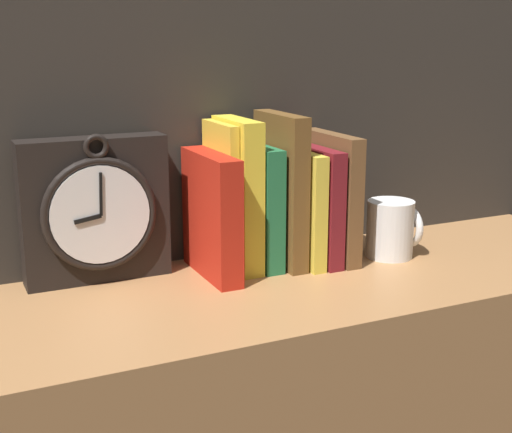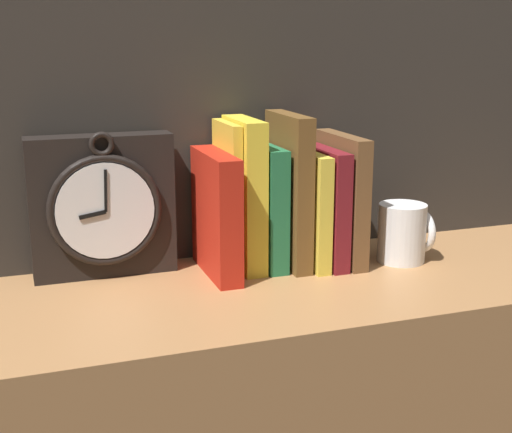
{
  "view_description": "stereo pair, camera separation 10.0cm",
  "coord_description": "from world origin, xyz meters",
  "px_view_note": "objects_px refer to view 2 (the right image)",
  "views": [
    {
      "loc": [
        -0.42,
        -0.88,
        1.25
      ],
      "look_at": [
        0.0,
        0.0,
        1.0
      ],
      "focal_mm": 50.0,
      "sensor_mm": 36.0,
      "label": 1
    },
    {
      "loc": [
        -0.32,
        -0.92,
        1.25
      ],
      "look_at": [
        0.0,
        0.0,
        1.0
      ],
      "focal_mm": 50.0,
      "sensor_mm": 36.0,
      "label": 2
    }
  ],
  "objects_px": {
    "book_slot5_yellow": "(307,208)",
    "mug": "(404,233)",
    "book_slot1_yellow": "(227,196)",
    "clock": "(103,206)",
    "book_slot6_maroon": "(323,205)",
    "book_slot7_brown": "(341,198)",
    "book_slot0_red": "(216,214)",
    "book_slot2_yellow": "(244,194)",
    "book_slot4_brown": "(289,190)",
    "book_slot3_green": "(266,206)"
  },
  "relations": [
    {
      "from": "book_slot5_yellow",
      "to": "mug",
      "type": "bearing_deg",
      "value": -16.64
    },
    {
      "from": "book_slot1_yellow",
      "to": "book_slot5_yellow",
      "type": "xyz_separation_m",
      "value": [
        0.13,
        -0.02,
        -0.02
      ]
    },
    {
      "from": "clock",
      "to": "book_slot5_yellow",
      "type": "xyz_separation_m",
      "value": [
        0.31,
        -0.04,
        -0.02
      ]
    },
    {
      "from": "book_slot6_maroon",
      "to": "book_slot7_brown",
      "type": "bearing_deg",
      "value": -2.36
    },
    {
      "from": "book_slot6_maroon",
      "to": "mug",
      "type": "xyz_separation_m",
      "value": [
        0.12,
        -0.04,
        -0.05
      ]
    },
    {
      "from": "book_slot0_red",
      "to": "book_slot2_yellow",
      "type": "bearing_deg",
      "value": 18.54
    },
    {
      "from": "book_slot0_red",
      "to": "book_slot4_brown",
      "type": "height_order",
      "value": "book_slot4_brown"
    },
    {
      "from": "mug",
      "to": "book_slot1_yellow",
      "type": "bearing_deg",
      "value": 167.05
    },
    {
      "from": "book_slot4_brown",
      "to": "book_slot5_yellow",
      "type": "bearing_deg",
      "value": -8.18
    },
    {
      "from": "book_slot3_green",
      "to": "book_slot4_brown",
      "type": "height_order",
      "value": "book_slot4_brown"
    },
    {
      "from": "book_slot2_yellow",
      "to": "book_slot5_yellow",
      "type": "bearing_deg",
      "value": -6.79
    },
    {
      "from": "book_slot3_green",
      "to": "book_slot6_maroon",
      "type": "distance_m",
      "value": 0.09
    },
    {
      "from": "book_slot7_brown",
      "to": "mug",
      "type": "bearing_deg",
      "value": -24.42
    },
    {
      "from": "book_slot6_maroon",
      "to": "mug",
      "type": "relative_size",
      "value": 1.96
    },
    {
      "from": "book_slot1_yellow",
      "to": "book_slot4_brown",
      "type": "height_order",
      "value": "book_slot4_brown"
    },
    {
      "from": "book_slot7_brown",
      "to": "mug",
      "type": "height_order",
      "value": "book_slot7_brown"
    },
    {
      "from": "book_slot6_maroon",
      "to": "book_slot1_yellow",
      "type": "bearing_deg",
      "value": 172.5
    },
    {
      "from": "clock",
      "to": "book_slot5_yellow",
      "type": "distance_m",
      "value": 0.32
    },
    {
      "from": "clock",
      "to": "mug",
      "type": "relative_size",
      "value": 2.36
    },
    {
      "from": "book_slot4_brown",
      "to": "book_slot7_brown",
      "type": "bearing_deg",
      "value": -4.72
    },
    {
      "from": "book_slot0_red",
      "to": "book_slot2_yellow",
      "type": "relative_size",
      "value": 0.8
    },
    {
      "from": "book_slot0_red",
      "to": "book_slot4_brown",
      "type": "xyz_separation_m",
      "value": [
        0.12,
        0.01,
        0.03
      ]
    },
    {
      "from": "book_slot5_yellow",
      "to": "mug",
      "type": "xyz_separation_m",
      "value": [
        0.15,
        -0.05,
        -0.04
      ]
    },
    {
      "from": "book_slot0_red",
      "to": "book_slot7_brown",
      "type": "relative_size",
      "value": 0.92
    },
    {
      "from": "book_slot0_red",
      "to": "book_slot1_yellow",
      "type": "relative_size",
      "value": 0.82
    },
    {
      "from": "book_slot4_brown",
      "to": "book_slot7_brown",
      "type": "xyz_separation_m",
      "value": [
        0.09,
        -0.01,
        -0.02
      ]
    },
    {
      "from": "book_slot2_yellow",
      "to": "book_slot4_brown",
      "type": "xyz_separation_m",
      "value": [
        0.07,
        -0.01,
        0.0
      ]
    },
    {
      "from": "book_slot1_yellow",
      "to": "book_slot0_red",
      "type": "bearing_deg",
      "value": -136.89
    },
    {
      "from": "book_slot1_yellow",
      "to": "mug",
      "type": "xyz_separation_m",
      "value": [
        0.28,
        -0.06,
        -0.07
      ]
    },
    {
      "from": "book_slot6_maroon",
      "to": "book_slot5_yellow",
      "type": "bearing_deg",
      "value": 176.43
    },
    {
      "from": "book_slot2_yellow",
      "to": "mug",
      "type": "bearing_deg",
      "value": -12.8
    },
    {
      "from": "book_slot3_green",
      "to": "book_slot5_yellow",
      "type": "xyz_separation_m",
      "value": [
        0.06,
        -0.01,
        -0.01
      ]
    },
    {
      "from": "book_slot2_yellow",
      "to": "book_slot7_brown",
      "type": "xyz_separation_m",
      "value": [
        0.16,
        -0.01,
        -0.01
      ]
    },
    {
      "from": "book_slot1_yellow",
      "to": "book_slot7_brown",
      "type": "bearing_deg",
      "value": -6.66
    },
    {
      "from": "clock",
      "to": "book_slot2_yellow",
      "type": "bearing_deg",
      "value": -8.73
    },
    {
      "from": "clock",
      "to": "book_slot3_green",
      "type": "bearing_deg",
      "value": -7.73
    },
    {
      "from": "book_slot3_green",
      "to": "mug",
      "type": "height_order",
      "value": "book_slot3_green"
    },
    {
      "from": "book_slot1_yellow",
      "to": "book_slot4_brown",
      "type": "xyz_separation_m",
      "value": [
        0.1,
        -0.01,
        0.01
      ]
    },
    {
      "from": "book_slot0_red",
      "to": "book_slot1_yellow",
      "type": "bearing_deg",
      "value": 43.11
    },
    {
      "from": "book_slot1_yellow",
      "to": "book_slot6_maroon",
      "type": "bearing_deg",
      "value": -7.5
    },
    {
      "from": "book_slot6_maroon",
      "to": "book_slot7_brown",
      "type": "distance_m",
      "value": 0.03
    },
    {
      "from": "book_slot3_green",
      "to": "book_slot5_yellow",
      "type": "relative_size",
      "value": 1.06
    },
    {
      "from": "book_slot0_red",
      "to": "book_slot1_yellow",
      "type": "xyz_separation_m",
      "value": [
        0.03,
        0.02,
        0.02
      ]
    },
    {
      "from": "book_slot0_red",
      "to": "mug",
      "type": "relative_size",
      "value": 1.99
    },
    {
      "from": "book_slot2_yellow",
      "to": "book_slot7_brown",
      "type": "height_order",
      "value": "book_slot2_yellow"
    },
    {
      "from": "book_slot0_red",
      "to": "book_slot2_yellow",
      "type": "distance_m",
      "value": 0.06
    },
    {
      "from": "clock",
      "to": "book_slot6_maroon",
      "type": "height_order",
      "value": "clock"
    },
    {
      "from": "book_slot5_yellow",
      "to": "book_slot6_maroon",
      "type": "relative_size",
      "value": 0.98
    },
    {
      "from": "clock",
      "to": "book_slot4_brown",
      "type": "height_order",
      "value": "book_slot4_brown"
    },
    {
      "from": "clock",
      "to": "book_slot5_yellow",
      "type": "relative_size",
      "value": 1.23
    }
  ]
}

